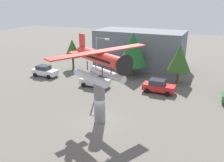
# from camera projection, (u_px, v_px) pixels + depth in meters

# --- Properties ---
(ground_plane) EXTENTS (140.00, 140.00, 0.00)m
(ground_plane) POSITION_uv_depth(u_px,v_px,m) (100.00, 122.00, 23.91)
(ground_plane) COLOR #605B54
(display_pedestal) EXTENTS (1.10, 1.10, 4.57)m
(display_pedestal) POSITION_uv_depth(u_px,v_px,m) (100.00, 101.00, 23.16)
(display_pedestal) COLOR slate
(display_pedestal) RESTS_ON ground
(floatplane_monument) EXTENTS (7.12, 9.77, 4.00)m
(floatplane_monument) POSITION_uv_depth(u_px,v_px,m) (100.00, 62.00, 21.76)
(floatplane_monument) COLOR silver
(floatplane_monument) RESTS_ON display_pedestal
(car_near_white) EXTENTS (4.20, 2.02, 1.76)m
(car_near_white) POSITION_uv_depth(u_px,v_px,m) (45.00, 71.00, 37.73)
(car_near_white) COLOR white
(car_near_white) RESTS_ON ground
(car_mid_silver) EXTENTS (4.20, 2.02, 1.76)m
(car_mid_silver) POSITION_uv_depth(u_px,v_px,m) (95.00, 80.00, 33.31)
(car_mid_silver) COLOR silver
(car_mid_silver) RESTS_ON ground
(car_far_red) EXTENTS (4.20, 2.02, 1.76)m
(car_far_red) POSITION_uv_depth(u_px,v_px,m) (158.00, 86.00, 31.14)
(car_far_red) COLOR red
(car_far_red) RESTS_ON ground
(streetlight_primary) EXTENTS (1.84, 0.28, 7.23)m
(streetlight_primary) POSITION_uv_depth(u_px,v_px,m) (98.00, 61.00, 30.48)
(streetlight_primary) COLOR gray
(streetlight_primary) RESTS_ON ground
(storefront_building) EXTENTS (15.61, 7.32, 6.50)m
(storefront_building) POSITION_uv_depth(u_px,v_px,m) (139.00, 48.00, 42.96)
(storefront_building) COLOR slate
(storefront_building) RESTS_ON ground
(tree_west) EXTENTS (2.75, 2.75, 5.25)m
(tree_west) POSITION_uv_depth(u_px,v_px,m) (72.00, 48.00, 40.82)
(tree_west) COLOR brown
(tree_west) RESTS_ON ground
(tree_east) EXTENTS (4.64, 4.64, 6.95)m
(tree_east) POSITION_uv_depth(u_px,v_px,m) (133.00, 49.00, 36.97)
(tree_east) COLOR brown
(tree_east) RESTS_ON ground
(tree_center_back) EXTENTS (3.35, 3.35, 5.70)m
(tree_center_back) POSITION_uv_depth(u_px,v_px,m) (179.00, 58.00, 33.55)
(tree_center_back) COLOR brown
(tree_center_back) RESTS_ON ground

